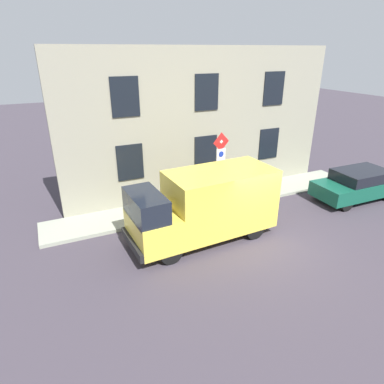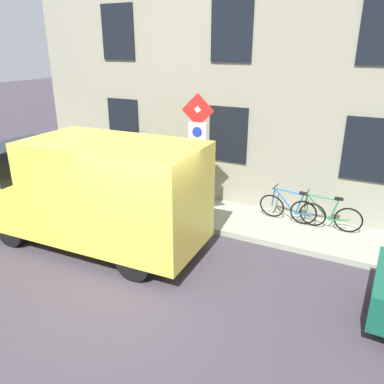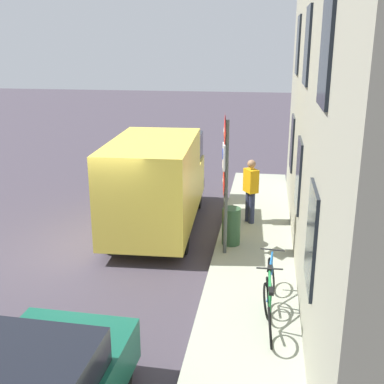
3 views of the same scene
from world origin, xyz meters
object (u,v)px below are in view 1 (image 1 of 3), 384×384
at_px(parked_hatchback, 358,184).
at_px(litter_bin, 206,197).
at_px(sign_post_stacked, 220,162).
at_px(delivery_van, 206,205).
at_px(pedestrian, 169,189).
at_px(bicycle_green, 261,179).
at_px(bicycle_blue, 247,182).

relative_size(parked_hatchback, litter_bin, 4.49).
height_order(sign_post_stacked, delivery_van, sign_post_stacked).
bearing_deg(delivery_van, parked_hatchback, 178.39).
bearing_deg(parked_hatchback, delivery_van, 2.46).
bearing_deg(pedestrian, delivery_van, -21.19).
bearing_deg(litter_bin, delivery_van, 151.73).
distance_m(sign_post_stacked, litter_bin, 1.65).
xyz_separation_m(parked_hatchback, litter_bin, (1.90, 6.79, -0.14)).
height_order(sign_post_stacked, litter_bin, sign_post_stacked).
height_order(delivery_van, litter_bin, delivery_van).
distance_m(bicycle_green, litter_bin, 3.61).
relative_size(parked_hatchback, bicycle_blue, 2.35).
height_order(bicycle_green, pedestrian, pedestrian).
distance_m(bicycle_green, bicycle_blue, 0.82).
height_order(delivery_van, parked_hatchback, delivery_van).
height_order(sign_post_stacked, parked_hatchback, sign_post_stacked).
distance_m(delivery_van, pedestrian, 2.48).
distance_m(bicycle_green, pedestrian, 5.11).
relative_size(pedestrian, litter_bin, 1.91).
relative_size(sign_post_stacked, bicycle_blue, 1.80).
height_order(sign_post_stacked, pedestrian, sign_post_stacked).
distance_m(delivery_van, bicycle_blue, 4.87).
bearing_deg(litter_bin, bicycle_blue, -71.01).
xyz_separation_m(bicycle_blue, litter_bin, (-0.92, 2.67, 0.08)).
distance_m(sign_post_stacked, pedestrian, 2.41).
bearing_deg(sign_post_stacked, pedestrian, 75.94).
bearing_deg(pedestrian, parked_hatchback, 42.80).
relative_size(bicycle_green, pedestrian, 1.00).
relative_size(delivery_van, parked_hatchback, 1.34).
bearing_deg(bicycle_blue, delivery_van, 42.00).
xyz_separation_m(sign_post_stacked, pedestrian, (0.53, 2.10, -1.07)).
distance_m(parked_hatchback, bicycle_blue, 5.00).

